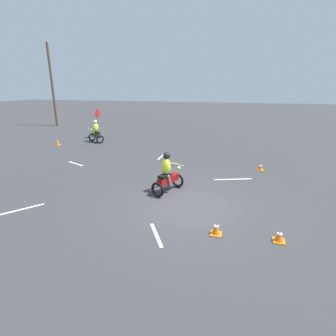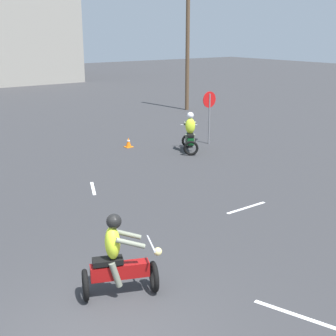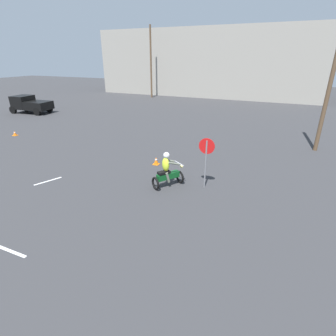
% 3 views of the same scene
% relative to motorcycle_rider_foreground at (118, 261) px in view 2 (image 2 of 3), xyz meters
% --- Properties ---
extents(motorcycle_rider_foreground, '(1.54, 1.10, 1.66)m').
position_rel_motorcycle_rider_foreground_xyz_m(motorcycle_rider_foreground, '(0.00, 0.00, 0.00)').
color(motorcycle_rider_foreground, black).
rests_on(motorcycle_rider_foreground, ground).
extents(motorcycle_rider_background, '(1.29, 1.49, 1.66)m').
position_rel_motorcycle_rider_foreground_xyz_m(motorcycle_rider_background, '(7.93, 7.72, 0.00)').
color(motorcycle_rider_background, black).
rests_on(motorcycle_rider_background, ground).
extents(stop_sign, '(0.70, 0.08, 2.30)m').
position_rel_motorcycle_rider_foreground_xyz_m(stop_sign, '(9.50, 8.35, 0.91)').
color(stop_sign, slate).
rests_on(stop_sign, ground).
extents(traffic_cone_far_right, '(0.32, 0.32, 0.42)m').
position_rel_motorcycle_rider_foreground_xyz_m(traffic_cone_far_right, '(6.29, 9.88, -0.52)').
color(traffic_cone_far_right, orange).
rests_on(traffic_cone_far_right, ground).
extents(lane_stripe_e, '(1.48, 0.12, 0.01)m').
position_rel_motorcycle_rider_foreground_xyz_m(lane_stripe_e, '(5.24, 1.80, -0.72)').
color(lane_stripe_e, silver).
rests_on(lane_stripe_e, ground).
extents(lane_stripe_ne, '(0.60, 1.22, 0.01)m').
position_rel_motorcycle_rider_foreground_xyz_m(lane_stripe_ne, '(2.51, 5.89, -0.72)').
color(lane_stripe_ne, silver).
rests_on(lane_stripe_ne, ground).
extents(lane_stripe_s, '(0.66, 1.66, 0.01)m').
position_rel_motorcycle_rider_foreground_xyz_m(lane_stripe_s, '(2.22, -2.49, -0.72)').
color(lane_stripe_s, silver).
rests_on(lane_stripe_s, ground).
extents(utility_pole_near, '(0.24, 0.24, 8.10)m').
position_rel_motorcycle_rider_foreground_xyz_m(utility_pole_near, '(14.43, 16.10, 3.32)').
color(utility_pole_near, brown).
rests_on(utility_pole_near, ground).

